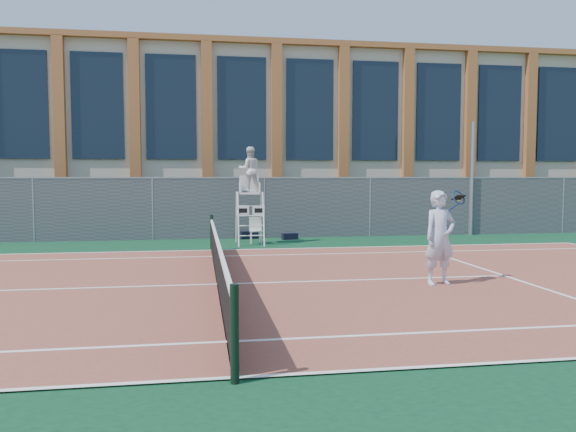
{
  "coord_description": "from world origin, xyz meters",
  "views": [
    {
      "loc": [
        -0.36,
        -11.57,
        2.25
      ],
      "look_at": [
        1.95,
        3.0,
        1.22
      ],
      "focal_mm": 35.0,
      "sensor_mm": 36.0,
      "label": 1
    }
  ],
  "objects": [
    {
      "name": "sports_bag_near",
      "position": [
        1.39,
        8.6,
        0.15
      ],
      "size": [
        0.7,
        0.45,
        0.28
      ],
      "primitive_type": "cube",
      "rotation": [
        0.0,
        0.0,
        0.32
      ],
      "color": "black",
      "rests_on": "apron"
    },
    {
      "name": "ground",
      "position": [
        0.0,
        0.0,
        0.0
      ],
      "size": [
        120.0,
        120.0,
        0.0
      ],
      "primitive_type": "plane",
      "color": "#233814"
    },
    {
      "name": "tennis_player",
      "position": [
        4.53,
        -0.73,
        1.01
      ],
      "size": [
        1.1,
        0.77,
        1.94
      ],
      "color": "silver",
      "rests_on": "tennis_court"
    },
    {
      "name": "steel_pole",
      "position": [
        10.03,
        8.7,
        2.18
      ],
      "size": [
        0.12,
        0.12,
        4.35
      ],
      "primitive_type": "cylinder",
      "color": "#9EA0A5",
      "rests_on": "ground"
    },
    {
      "name": "hedge",
      "position": [
        0.0,
        10.0,
        1.1
      ],
      "size": [
        40.0,
        1.4,
        2.2
      ],
      "primitive_type": "cube",
      "color": "black",
      "rests_on": "ground"
    },
    {
      "name": "tennis_net",
      "position": [
        0.0,
        0.0,
        0.54
      ],
      "size": [
        0.1,
        11.3,
        1.1
      ],
      "color": "black",
      "rests_on": "ground"
    },
    {
      "name": "sports_bag_far",
      "position": [
        2.83,
        8.15,
        0.12
      ],
      "size": [
        0.6,
        0.36,
        0.22
      ],
      "primitive_type": "cube",
      "rotation": [
        0.0,
        0.0,
        0.21
      ],
      "color": "black",
      "rests_on": "apron"
    },
    {
      "name": "apron",
      "position": [
        0.0,
        1.0,
        0.01
      ],
      "size": [
        36.0,
        20.0,
        0.01
      ],
      "primitive_type": "cube",
      "color": "#0B341D",
      "rests_on": "ground"
    },
    {
      "name": "umpire_chair",
      "position": [
        1.29,
        7.04,
        2.4
      ],
      "size": [
        0.92,
        1.41,
        3.28
      ],
      "color": "white",
      "rests_on": "ground"
    },
    {
      "name": "fence",
      "position": [
        0.0,
        8.8,
        1.1
      ],
      "size": [
        40.0,
        0.06,
        2.2
      ],
      "primitive_type": null,
      "color": "#595E60",
      "rests_on": "ground"
    },
    {
      "name": "plastic_chair",
      "position": [
        1.5,
        7.15,
        0.53
      ],
      "size": [
        0.42,
        0.42,
        0.89
      ],
      "color": "silver",
      "rests_on": "apron"
    },
    {
      "name": "tennis_court",
      "position": [
        0.0,
        0.0,
        0.02
      ],
      "size": [
        23.77,
        10.97,
        0.02
      ],
      "primitive_type": "cube",
      "color": "brown",
      "rests_on": "apron"
    },
    {
      "name": "building",
      "position": [
        0.0,
        17.95,
        4.15
      ],
      "size": [
        45.0,
        10.6,
        8.22
      ],
      "color": "beige",
      "rests_on": "ground"
    }
  ]
}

